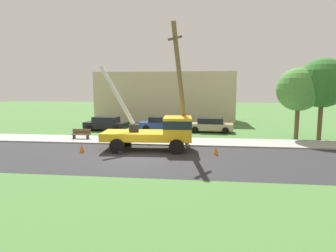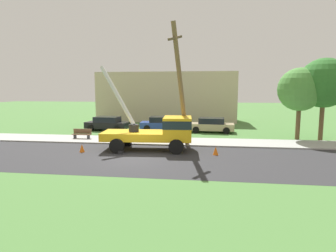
# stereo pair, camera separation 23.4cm
# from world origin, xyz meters

# --- Properties ---
(ground_plane) EXTENTS (120.00, 120.00, 0.00)m
(ground_plane) POSITION_xyz_m (0.00, 12.00, 0.00)
(ground_plane) COLOR #477538
(road_asphalt) EXTENTS (80.00, 7.86, 0.01)m
(road_asphalt) POSITION_xyz_m (0.00, 0.00, 0.00)
(road_asphalt) COLOR #2B2B2D
(road_asphalt) RESTS_ON ground
(sidewalk_strip) EXTENTS (80.00, 3.27, 0.10)m
(sidewalk_strip) POSITION_xyz_m (0.00, 5.57, 0.05)
(sidewalk_strip) COLOR #9E9E99
(sidewalk_strip) RESTS_ON ground
(utility_truck) EXTENTS (6.91, 3.21, 5.98)m
(utility_truck) POSITION_xyz_m (1.13, 2.40, 1.41)
(utility_truck) COLOR gold
(utility_truck) RESTS_ON ground
(leaning_utility_pole) EXTENTS (1.38, 2.94, 8.78)m
(leaning_utility_pole) POSITION_xyz_m (2.56, 3.18, 4.51)
(leaning_utility_pole) COLOR brown
(leaning_utility_pole) RESTS_ON ground
(traffic_cone_ahead) EXTENTS (0.36, 0.36, 0.56)m
(traffic_cone_ahead) POSITION_xyz_m (5.03, 1.41, 0.28)
(traffic_cone_ahead) COLOR orange
(traffic_cone_ahead) RESTS_ON ground
(traffic_cone_behind) EXTENTS (0.36, 0.36, 0.56)m
(traffic_cone_behind) POSITION_xyz_m (-3.98, 1.04, 0.28)
(traffic_cone_behind) COLOR orange
(traffic_cone_behind) RESTS_ON ground
(parked_sedan_black) EXTENTS (4.55, 2.29, 1.42)m
(parked_sedan_black) POSITION_xyz_m (-5.72, 11.05, 0.71)
(parked_sedan_black) COLOR black
(parked_sedan_black) RESTS_ON ground
(parked_sedan_blue) EXTENTS (4.51, 2.20, 1.42)m
(parked_sedan_blue) POSITION_xyz_m (-0.09, 11.73, 0.71)
(parked_sedan_blue) COLOR #263F99
(parked_sedan_blue) RESTS_ON ground
(parked_sedan_tan) EXTENTS (4.51, 2.20, 1.42)m
(parked_sedan_tan) POSITION_xyz_m (4.97, 11.15, 0.71)
(parked_sedan_tan) COLOR tan
(parked_sedan_tan) RESTS_ON ground
(park_bench) EXTENTS (1.60, 0.45, 0.90)m
(park_bench) POSITION_xyz_m (-6.05, 5.63, 0.46)
(park_bench) COLOR brown
(park_bench) RESTS_ON ground
(roadside_tree_near) EXTENTS (4.06, 4.06, 6.79)m
(roadside_tree_near) POSITION_xyz_m (13.95, 7.93, 4.74)
(roadside_tree_near) COLOR brown
(roadside_tree_near) RESTS_ON ground
(roadside_tree_far) EXTENTS (3.62, 3.62, 6.05)m
(roadside_tree_far) POSITION_xyz_m (12.15, 8.06, 4.22)
(roadside_tree_far) COLOR brown
(roadside_tree_far) RESTS_ON ground
(lowrise_building_backdrop) EXTENTS (18.00, 6.00, 6.40)m
(lowrise_building_backdrop) POSITION_xyz_m (-0.78, 21.08, 3.20)
(lowrise_building_backdrop) COLOR #C6B293
(lowrise_building_backdrop) RESTS_ON ground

